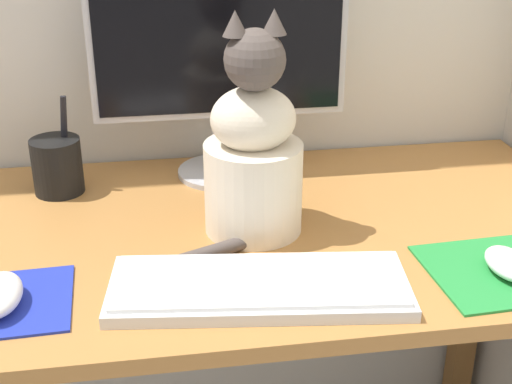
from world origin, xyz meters
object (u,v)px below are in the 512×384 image
keyboard (259,286)px  cat (253,154)px  computer_mouse_right (509,264)px  pen_cup (57,165)px  monitor (220,53)px

keyboard → cat: bearing=90.5°
computer_mouse_right → pen_cup: (-0.67, 0.40, 0.03)m
cat → pen_cup: bearing=145.1°
monitor → keyboard: 0.48m
computer_mouse_right → pen_cup: size_ratio=0.53×
computer_mouse_right → pen_cup: pen_cup is taller
keyboard → cat: 0.23m
cat → monitor: bearing=92.9°
monitor → cat: monitor is taller
monitor → cat: size_ratio=1.30×
computer_mouse_right → cat: (-0.35, 0.20, 0.11)m
monitor → keyboard: monitor is taller
monitor → keyboard: bearing=-89.4°
cat → pen_cup: (-0.33, 0.20, -0.08)m
monitor → computer_mouse_right: bearing=-49.4°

